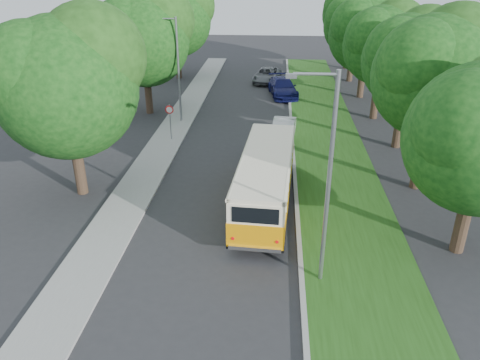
# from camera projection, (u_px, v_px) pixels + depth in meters

# --- Properties ---
(ground) EXTENTS (120.00, 120.00, 0.00)m
(ground) POSITION_uv_depth(u_px,v_px,m) (216.00, 240.00, 20.33)
(ground) COLOR #2B2B2D
(ground) RESTS_ON ground
(curb) EXTENTS (0.20, 70.00, 0.15)m
(curb) POSITION_uv_depth(u_px,v_px,m) (296.00, 190.00, 24.55)
(curb) COLOR gray
(curb) RESTS_ON ground
(grass_verge) EXTENTS (4.50, 70.00, 0.13)m
(grass_verge) POSITION_uv_depth(u_px,v_px,m) (341.00, 192.00, 24.39)
(grass_verge) COLOR #214913
(grass_verge) RESTS_ON ground
(sidewalk) EXTENTS (2.20, 70.00, 0.12)m
(sidewalk) POSITION_uv_depth(u_px,v_px,m) (139.00, 185.00, 25.14)
(sidewalk) COLOR gray
(sidewalk) RESTS_ON ground
(treeline) EXTENTS (24.27, 41.91, 9.46)m
(treeline) POSITION_uv_depth(u_px,v_px,m) (288.00, 37.00, 33.76)
(treeline) COLOR #332319
(treeline) RESTS_ON ground
(lamppost_near) EXTENTS (1.71, 0.16, 8.00)m
(lamppost_near) POSITION_uv_depth(u_px,v_px,m) (327.00, 177.00, 15.91)
(lamppost_near) COLOR gray
(lamppost_near) RESTS_ON ground
(lamppost_far) EXTENTS (1.71, 0.16, 7.50)m
(lamppost_far) POSITION_uv_depth(u_px,v_px,m) (177.00, 66.00, 33.29)
(lamppost_far) COLOR gray
(lamppost_far) RESTS_ON ground
(warning_sign) EXTENTS (0.56, 0.10, 2.50)m
(warning_sign) POSITION_uv_depth(u_px,v_px,m) (170.00, 116.00, 30.69)
(warning_sign) COLOR gray
(warning_sign) RESTS_ON ground
(vintage_bus) EXTENTS (3.01, 9.50, 2.78)m
(vintage_bus) POSITION_uv_depth(u_px,v_px,m) (266.00, 181.00, 22.49)
(vintage_bus) COLOR #FFA008
(vintage_bus) RESTS_ON ground
(car_silver) EXTENTS (2.94, 4.72, 1.50)m
(car_silver) POSITION_uv_depth(u_px,v_px,m) (268.00, 151.00, 27.70)
(car_silver) COLOR #AFAEB3
(car_silver) RESTS_ON ground
(car_white) EXTENTS (1.80, 4.25, 1.36)m
(car_white) POSITION_uv_depth(u_px,v_px,m) (284.00, 130.00, 31.32)
(car_white) COLOR silver
(car_white) RESTS_ON ground
(car_blue) EXTENTS (2.96, 5.57, 1.54)m
(car_blue) POSITION_uv_depth(u_px,v_px,m) (283.00, 87.00, 41.30)
(car_blue) COLOR #131653
(car_blue) RESTS_ON ground
(car_grey) EXTENTS (3.03, 5.20, 1.36)m
(car_grey) POSITION_uv_depth(u_px,v_px,m) (267.00, 75.00, 45.96)
(car_grey) COLOR #5B5E62
(car_grey) RESTS_ON ground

